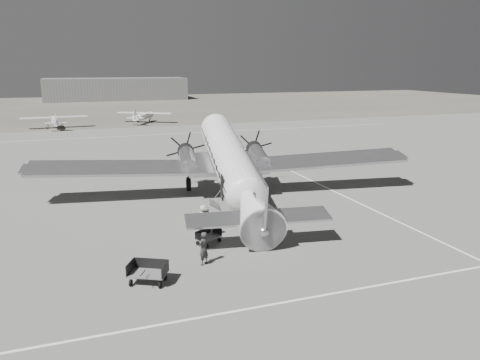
# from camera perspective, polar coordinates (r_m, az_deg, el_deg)

# --- Properties ---
(ground) EXTENTS (260.00, 260.00, 0.00)m
(ground) POSITION_cam_1_polar(r_m,az_deg,el_deg) (33.67, -4.83, -3.93)
(ground) COLOR slate
(ground) RESTS_ON ground
(taxi_line_near) EXTENTS (60.00, 0.15, 0.01)m
(taxi_line_near) POSITION_cam_1_polar(r_m,az_deg,el_deg) (21.43, 5.15, -14.67)
(taxi_line_near) COLOR white
(taxi_line_near) RESTS_ON ground
(taxi_line_right) EXTENTS (0.15, 80.00, 0.01)m
(taxi_line_right) POSITION_cam_1_polar(r_m,az_deg,el_deg) (38.34, 12.78, -2.01)
(taxi_line_right) COLOR white
(taxi_line_right) RESTS_ON ground
(taxi_line_horizon) EXTENTS (90.00, 0.15, 0.01)m
(taxi_line_horizon) POSITION_cam_1_polar(r_m,az_deg,el_deg) (72.24, -13.04, 5.28)
(taxi_line_horizon) COLOR white
(taxi_line_horizon) RESTS_ON ground
(grass_infield) EXTENTS (260.00, 90.00, 0.01)m
(grass_infield) POSITION_cam_1_polar(r_m,az_deg,el_deg) (126.73, -16.05, 8.59)
(grass_infield) COLOR #5B584C
(grass_infield) RESTS_ON ground
(hangar_main) EXTENTS (42.00, 14.00, 6.60)m
(hangar_main) POSITION_cam_1_polar(r_m,az_deg,el_deg) (151.78, -14.88, 10.68)
(hangar_main) COLOR #606060
(hangar_main) RESTS_ON ground
(dc3_airliner) EXTENTS (33.77, 25.83, 5.89)m
(dc3_airliner) POSITION_cam_1_polar(r_m,az_deg,el_deg) (35.31, -1.09, 1.90)
(dc3_airliner) COLOR #BBBBBE
(dc3_airliner) RESTS_ON ground
(light_plane_left) EXTENTS (11.20, 9.31, 2.22)m
(light_plane_left) POSITION_cam_1_polar(r_m,az_deg,el_deg) (84.43, -21.64, 6.60)
(light_plane_left) COLOR silver
(light_plane_left) RESTS_ON ground
(light_plane_right) EXTENTS (13.31, 12.61, 2.17)m
(light_plane_right) POSITION_cam_1_polar(r_m,az_deg,el_deg) (88.12, -11.62, 7.52)
(light_plane_right) COLOR silver
(light_plane_right) RESTS_ON ground
(baggage_cart_near) EXTENTS (1.84, 1.71, 0.85)m
(baggage_cart_near) POSITION_cam_1_polar(r_m,az_deg,el_deg) (27.69, -3.85, -6.94)
(baggage_cart_near) COLOR #5C5C5C
(baggage_cart_near) RESTS_ON ground
(baggage_cart_far) EXTENTS (2.29, 2.06, 1.07)m
(baggage_cart_far) POSITION_cam_1_polar(r_m,az_deg,el_deg) (23.26, -11.16, -11.05)
(baggage_cart_far) COLOR #5C5C5C
(baggage_cart_far) RESTS_ON ground
(ground_crew) EXTENTS (0.78, 0.73, 1.80)m
(ground_crew) POSITION_cam_1_polar(r_m,az_deg,el_deg) (24.78, -4.48, -8.31)
(ground_crew) COLOR #2A2A2A
(ground_crew) RESTS_ON ground
(ramp_agent) EXTENTS (0.97, 1.11, 1.97)m
(ramp_agent) POSITION_cam_1_polar(r_m,az_deg,el_deg) (28.44, -4.13, -5.18)
(ramp_agent) COLOR #ADADAB
(ramp_agent) RESTS_ON ground
(passenger) EXTENTS (0.70, 0.89, 1.60)m
(passenger) POSITION_cam_1_polar(r_m,az_deg,el_deg) (30.00, -4.49, -4.54)
(passenger) COLOR beige
(passenger) RESTS_ON ground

